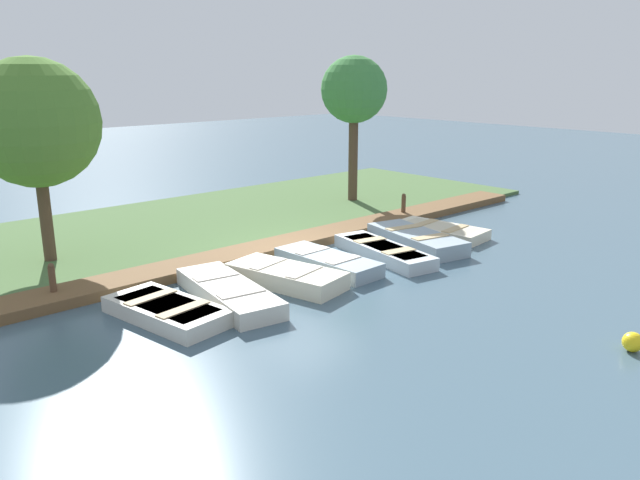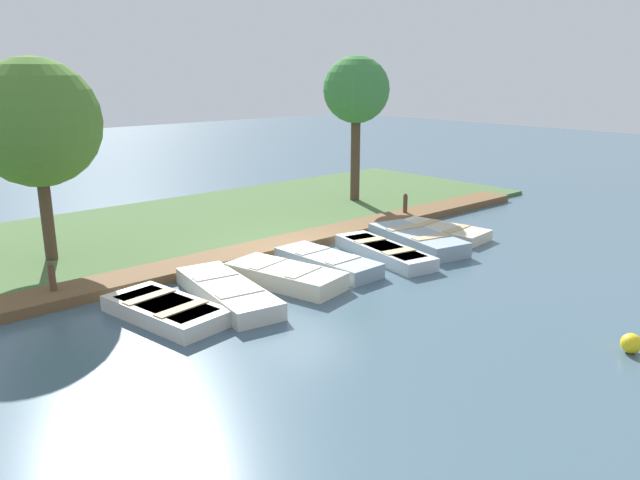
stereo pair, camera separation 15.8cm
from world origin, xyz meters
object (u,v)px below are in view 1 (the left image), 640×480
rowboat_5 (416,239)px  mooring_post_near (53,282)px  rowboat_1 (228,292)px  rowboat_6 (440,231)px  rowboat_4 (384,251)px  park_tree_left (354,91)px  rowboat_0 (167,311)px  park_tree_far_left (35,123)px  mooring_post_far (403,206)px  rowboat_2 (286,276)px  rowboat_3 (328,262)px  buoy (633,342)px

rowboat_5 → mooring_post_near: bearing=-92.6°
rowboat_1 → rowboat_6: bearing=101.4°
rowboat_4 → park_tree_left: 7.93m
rowboat_0 → park_tree_left: park_tree_left is taller
rowboat_5 → park_tree_far_left: bearing=-109.8°
rowboat_4 → rowboat_6: rowboat_4 is taller
rowboat_0 → rowboat_6: size_ratio=1.01×
mooring_post_far → rowboat_2: bearing=-70.6°
rowboat_1 → park_tree_left: park_tree_left is taller
rowboat_2 → rowboat_6: bearing=80.2°
rowboat_4 → mooring_post_far: mooring_post_far is taller
park_tree_far_left → rowboat_4: bearing=51.8°
rowboat_1 → rowboat_4: size_ratio=1.02×
park_tree_left → rowboat_2: bearing=-54.5°
rowboat_2 → rowboat_6: (-0.31, 6.10, -0.05)m
rowboat_0 → mooring_post_far: size_ratio=3.32×
rowboat_0 → rowboat_3: size_ratio=0.99×
mooring_post_near → mooring_post_far: bearing=90.0°
rowboat_0 → rowboat_1: rowboat_1 is taller
rowboat_4 → park_tree_left: size_ratio=0.64×
rowboat_5 → rowboat_3: bearing=-80.6°
rowboat_3 → buoy: size_ratio=8.14×
rowboat_6 → park_tree_left: size_ratio=0.54×
mooring_post_near → mooring_post_far: 11.31m
rowboat_2 → buoy: size_ratio=8.31×
rowboat_0 → rowboat_2: bearing=81.2°
rowboat_1 → park_tree_far_left: size_ratio=0.67×
buoy → mooring_post_near: bearing=-144.5°
rowboat_2 → rowboat_1: bearing=-103.4°
rowboat_1 → mooring_post_near: size_ratio=4.01×
rowboat_5 → rowboat_6: bearing=113.3°
rowboat_2 → park_tree_far_left: (-5.16, -3.45, 3.31)m
rowboat_3 → rowboat_5: rowboat_5 is taller
rowboat_0 → mooring_post_far: 10.30m
rowboat_0 → buoy: size_ratio=8.02×
rowboat_1 → buoy: size_ratio=9.70×
mooring_post_far → rowboat_6: bearing=-22.1°
rowboat_2 → rowboat_4: rowboat_2 is taller
rowboat_0 → rowboat_5: 7.71m
rowboat_0 → mooring_post_far: bearing=95.0°
rowboat_2 → rowboat_3: size_ratio=1.02×
mooring_post_far → rowboat_5: bearing=-43.4°
rowboat_1 → buoy: rowboat_1 is taller
rowboat_1 → mooring_post_far: mooring_post_far is taller
rowboat_1 → rowboat_5: 6.25m
rowboat_5 → rowboat_4: bearing=-73.0°
park_tree_far_left → park_tree_left: bearing=91.1°
mooring_post_far → park_tree_left: (-2.90, 0.54, 3.59)m
rowboat_2 → park_tree_left: bearing=112.7°
mooring_post_near → park_tree_left: size_ratio=0.16×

